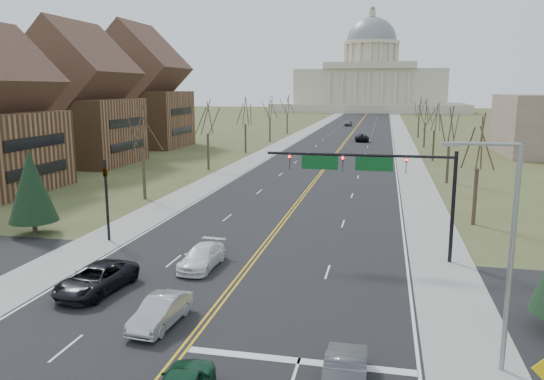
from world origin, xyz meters
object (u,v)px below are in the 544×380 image
at_px(car_nb_outer_lead, 346,371).
at_px(street_light, 505,243).
at_px(car_sb_inner_lead, 161,312).
at_px(car_far_nb, 362,137).
at_px(car_sb_outer_lead, 96,279).
at_px(car_sb_inner_second, 202,257).
at_px(car_far_sb, 348,123).
at_px(signal_left, 106,191).
at_px(signal_mast, 373,172).

bearing_deg(car_nb_outer_lead, street_light, -156.10).
height_order(car_nb_outer_lead, car_sb_inner_lead, car_nb_outer_lead).
bearing_deg(car_far_nb, street_light, 89.42).
bearing_deg(car_far_nb, car_sb_outer_lead, 76.92).
relative_size(street_light, car_sb_inner_second, 1.93).
bearing_deg(car_far_sb, signal_left, -90.06).
bearing_deg(car_sb_inner_second, car_sb_outer_lead, -128.45).
relative_size(car_sb_inner_lead, car_far_nb, 0.71).
xyz_separation_m(signal_left, street_light, (24.24, -13.50, 1.51)).
distance_m(car_nb_outer_lead, car_sb_inner_second, 15.41).
distance_m(car_sb_inner_second, car_far_sb, 130.01).
distance_m(signal_left, car_far_nb, 80.67).
distance_m(car_sb_inner_second, car_far_nb, 83.75).
xyz_separation_m(street_light, car_sb_inner_second, (-15.50, 9.21, -4.53)).
xyz_separation_m(signal_mast, car_sb_inner_second, (-10.21, -4.29, -5.07)).
height_order(signal_mast, car_nb_outer_lead, signal_mast).
distance_m(car_sb_outer_lead, car_far_sb, 135.14).
xyz_separation_m(signal_mast, car_nb_outer_lead, (-0.42, -16.19, -5.02)).
height_order(street_light, car_sb_outer_lead, street_light).
bearing_deg(street_light, car_sb_inner_second, 149.29).
bearing_deg(signal_mast, signal_left, 180.00).
relative_size(car_sb_outer_lead, car_sb_inner_second, 1.14).
relative_size(signal_left, car_sb_outer_lead, 1.12).
bearing_deg(signal_left, signal_mast, -0.00).
xyz_separation_m(car_sb_inner_lead, car_sb_outer_lead, (-5.19, 3.21, 0.06)).
xyz_separation_m(signal_mast, car_sb_inner_lead, (-9.35, -12.55, -5.06)).
relative_size(car_nb_outer_lead, car_far_sb, 0.96).
distance_m(signal_mast, car_nb_outer_lead, 16.96).
distance_m(street_light, car_sb_inner_lead, 15.36).
bearing_deg(signal_left, car_nb_outer_lead, -41.16).
bearing_deg(car_sb_outer_lead, car_sb_inner_second, 55.95).
bearing_deg(car_sb_outer_lead, signal_left, 121.78).
bearing_deg(signal_left, car_sb_inner_lead, -52.62).
height_order(street_light, car_far_nb, street_light).
xyz_separation_m(car_sb_inner_lead, car_sb_inner_second, (-0.86, 8.26, -0.01)).
xyz_separation_m(street_light, car_sb_outer_lead, (-19.83, 4.15, -4.47)).
bearing_deg(car_far_nb, signal_mast, 86.60).
xyz_separation_m(car_sb_inner_lead, car_far_sb, (-0.75, 138.27, 0.10)).
distance_m(signal_mast, street_light, 14.51).
height_order(signal_mast, car_sb_inner_lead, signal_mast).
bearing_deg(car_sb_inner_second, car_sb_inner_lead, -81.93).
distance_m(street_light, car_sb_outer_lead, 20.75).
distance_m(signal_left, car_sb_outer_lead, 10.75).
height_order(signal_mast, car_sb_outer_lead, signal_mast).
relative_size(signal_mast, car_far_sb, 2.62).
relative_size(car_sb_outer_lead, car_far_sb, 1.16).
distance_m(signal_left, car_sb_inner_lead, 16.08).
bearing_deg(car_sb_inner_lead, car_sb_inner_second, 100.53).
xyz_separation_m(signal_mast, car_far_sb, (-10.11, 125.72, -4.96)).
distance_m(signal_mast, car_sb_inner_second, 12.18).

